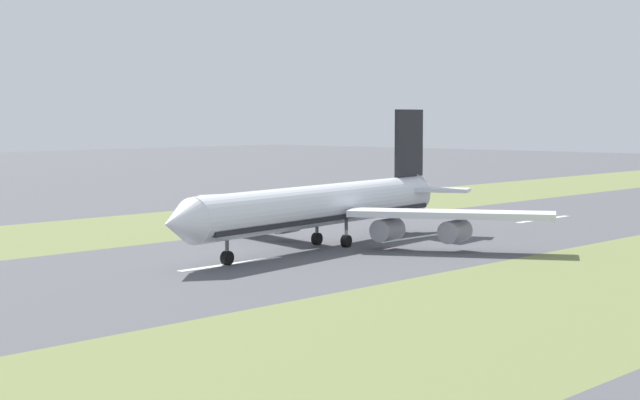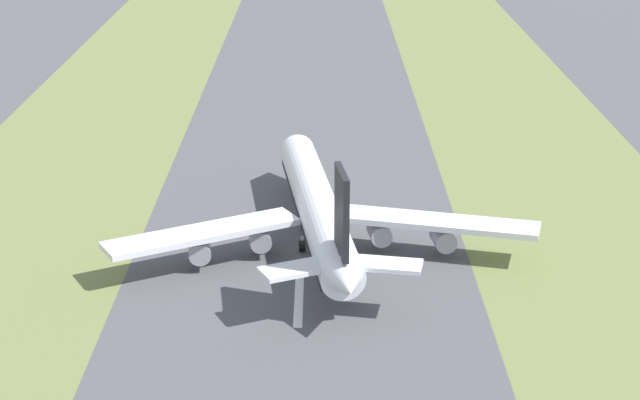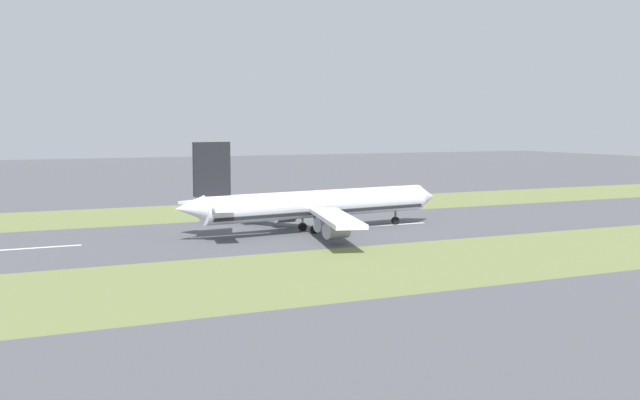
% 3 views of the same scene
% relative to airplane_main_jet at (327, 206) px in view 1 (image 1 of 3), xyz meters
% --- Properties ---
extents(ground_plane, '(800.00, 800.00, 0.00)m').
position_rel_airplane_main_jet_xyz_m(ground_plane, '(-2.63, -1.23, -6.02)').
color(ground_plane, '#4C4C51').
extents(grass_median_west, '(40.00, 600.00, 0.01)m').
position_rel_airplane_main_jet_xyz_m(grass_median_west, '(-47.63, -1.23, -6.02)').
color(grass_median_west, olive).
rests_on(grass_median_west, ground).
extents(grass_median_east, '(40.00, 600.00, 0.01)m').
position_rel_airplane_main_jet_xyz_m(grass_median_east, '(42.37, -1.23, -6.02)').
color(grass_median_east, olive).
rests_on(grass_median_east, ground).
extents(centreline_dash_near, '(1.20, 18.00, 0.01)m').
position_rel_airplane_main_jet_xyz_m(centreline_dash_near, '(-2.63, -58.11, -6.01)').
color(centreline_dash_near, silver).
rests_on(centreline_dash_near, ground).
extents(centreline_dash_mid, '(1.20, 18.00, 0.01)m').
position_rel_airplane_main_jet_xyz_m(centreline_dash_mid, '(-2.63, -18.11, -6.01)').
color(centreline_dash_mid, silver).
rests_on(centreline_dash_mid, ground).
extents(centreline_dash_far, '(1.20, 18.00, 0.01)m').
position_rel_airplane_main_jet_xyz_m(centreline_dash_far, '(-2.63, 21.89, -6.01)').
color(centreline_dash_far, silver).
rests_on(centreline_dash_far, ground).
extents(airplane_main_jet, '(63.63, 67.16, 20.20)m').
position_rel_airplane_main_jet_xyz_m(airplane_main_jet, '(0.00, 0.00, 0.00)').
color(airplane_main_jet, silver).
rests_on(airplane_main_jet, ground).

